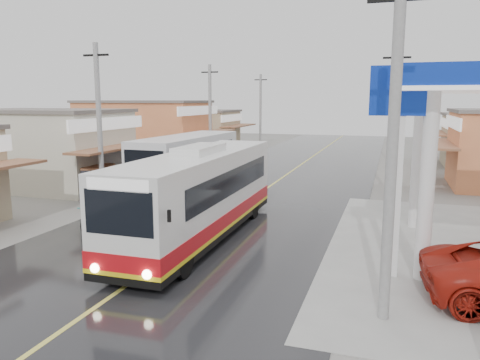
# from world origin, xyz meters

# --- Properties ---
(ground) EXTENTS (120.00, 120.00, 0.00)m
(ground) POSITION_xyz_m (0.00, 0.00, 0.00)
(ground) COLOR slate
(ground) RESTS_ON ground
(road) EXTENTS (12.00, 90.00, 0.02)m
(road) POSITION_xyz_m (0.00, 15.00, 0.01)
(road) COLOR black
(road) RESTS_ON ground
(centre_line) EXTENTS (0.15, 90.00, 0.01)m
(centre_line) POSITION_xyz_m (0.00, 15.00, 0.02)
(centre_line) COLOR #D8CC4C
(centre_line) RESTS_ON road
(shopfronts_left) EXTENTS (11.00, 44.00, 5.20)m
(shopfronts_left) POSITION_xyz_m (-13.00, 18.00, 0.00)
(shopfronts_left) COLOR tan
(shopfronts_left) RESTS_ON ground
(utility_poles_left) EXTENTS (1.60, 50.00, 8.00)m
(utility_poles_left) POSITION_xyz_m (-7.00, 16.00, 0.00)
(utility_poles_left) COLOR gray
(utility_poles_left) RESTS_ON ground
(utility_poles_right) EXTENTS (1.60, 36.00, 8.00)m
(utility_poles_right) POSITION_xyz_m (7.00, 15.00, 0.00)
(utility_poles_right) COLOR gray
(utility_poles_right) RESTS_ON ground
(coach_bus) EXTENTS (2.72, 11.42, 3.55)m
(coach_bus) POSITION_xyz_m (0.20, 4.87, 1.72)
(coach_bus) COLOR silver
(coach_bus) RESTS_ON road
(second_bus) EXTENTS (2.93, 9.62, 3.16)m
(second_bus) POSITION_xyz_m (-4.39, 13.75, 1.70)
(second_bus) COLOR silver
(second_bus) RESTS_ON road
(cyclist) EXTENTS (1.07, 2.04, 2.10)m
(cyclist) POSITION_xyz_m (-4.56, 4.56, 0.69)
(cyclist) COLOR black
(cyclist) RESTS_ON ground
(tricycle_near) EXTENTS (2.16, 2.44, 1.72)m
(tricycle_near) POSITION_xyz_m (-8.10, 10.27, 0.98)
(tricycle_near) COLOR #26262D
(tricycle_near) RESTS_ON ground
(tyre_stack) EXTENTS (0.86, 0.86, 0.44)m
(tyre_stack) POSITION_xyz_m (-6.77, 7.76, 0.22)
(tyre_stack) COLOR black
(tyre_stack) RESTS_ON ground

